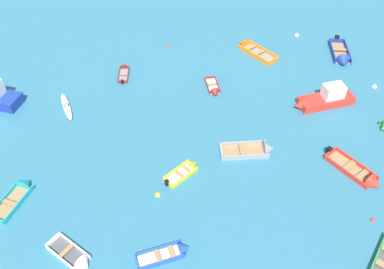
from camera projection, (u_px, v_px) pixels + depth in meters
rowboat_red_near_camera at (364, 177)px, 29.67m from camera, size 3.45×4.36×1.30m
rowboat_maroon_midfield_left at (214, 91)px, 36.76m from camera, size 1.17×2.74×0.90m
kayak_white_outer_right at (66, 106)px, 35.17m from camera, size 1.67×3.69×0.35m
rowboat_yellow_cluster_inner at (187, 169)px, 30.24m from camera, size 2.83×2.52×0.94m
rowboat_blue_center at (174, 252)px, 25.49m from camera, size 3.53×1.73×0.95m
rowboat_grey_midfield_right at (259, 150)px, 31.55m from camera, size 4.17×1.62×1.37m
rowboat_orange_near_right at (249, 47)px, 41.56m from camera, size 3.77×4.56×1.34m
rowboat_turquoise_far_left at (20, 191)px, 28.76m from camera, size 2.71×3.81×1.19m
motor_launch_red_near_left at (323, 99)px, 35.21m from camera, size 5.51×2.42×2.14m
rowboat_maroon_back_row_center at (124, 70)px, 38.94m from camera, size 1.06×2.86×0.81m
rowboat_white_back_row_left at (78, 260)px, 25.10m from camera, size 3.13×2.98×1.07m
rowboat_deep_blue_foreground_center at (342, 57)px, 40.23m from camera, size 2.22×4.68×1.43m
mooring_buoy_central at (297, 35)px, 43.50m from camera, size 0.47×0.47×0.47m
mooring_buoy_midfield at (168, 47)px, 41.89m from camera, size 0.37×0.37×0.37m
mooring_buoy_outer_edge at (374, 87)px, 37.34m from camera, size 0.44×0.44×0.44m
mooring_buoy_near_foreground at (158, 195)px, 28.76m from camera, size 0.40×0.40×0.40m
mooring_buoy_trailing at (372, 220)px, 27.31m from camera, size 0.33×0.33×0.33m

